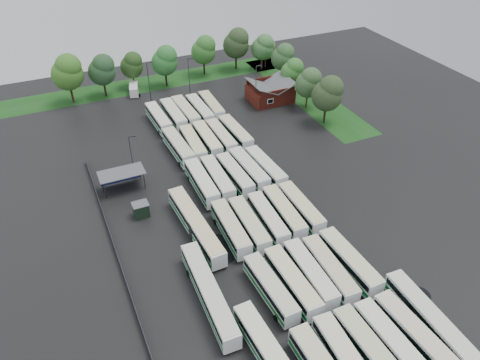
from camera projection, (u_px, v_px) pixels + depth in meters
name	position (u px, v px, depth m)	size (l,w,h in m)	color
ground	(259.00, 235.00, 76.20)	(160.00, 160.00, 0.00)	black
brick_building	(270.00, 93.00, 114.66)	(10.07, 8.60, 5.39)	maroon
wash_shed	(121.00, 174.00, 84.96)	(8.20, 4.20, 3.58)	#2D2D30
utility_hut	(141.00, 210.00, 79.32)	(2.70, 2.20, 2.62)	black
grass_strip_north	(159.00, 82.00, 124.67)	(80.00, 10.00, 0.01)	#154312
grass_strip_east	(305.00, 93.00, 119.12)	(10.00, 50.00, 0.01)	#154312
west_fence	(112.00, 240.00, 74.35)	(0.10, 50.00, 1.20)	#2D2D30
bus_r0c2	(370.00, 351.00, 56.65)	(2.81, 12.38, 3.43)	white
bus_r0c3	(391.00, 344.00, 57.48)	(2.85, 12.41, 3.44)	white
bus_r0c4	(413.00, 334.00, 58.64)	(3.22, 12.42, 3.42)	white
bus_r1c0	(271.00, 288.00, 64.68)	(2.93, 11.96, 3.31)	white
bus_r1c1	(292.00, 282.00, 65.53)	(2.77, 12.44, 3.45)	white
bus_r1c2	(310.00, 274.00, 66.83)	(2.93, 12.23, 3.38)	white
bus_r1c3	(329.00, 270.00, 67.45)	(3.08, 12.30, 3.40)	white
bus_r1c4	(349.00, 262.00, 68.67)	(2.98, 12.62, 3.50)	white
bus_r2c0	(231.00, 228.00, 74.68)	(3.04, 12.25, 3.38)	white
bus_r2c1	(249.00, 225.00, 75.39)	(2.99, 12.18, 3.37)	white
bus_r2c2	(268.00, 219.00, 76.60)	(3.06, 11.97, 3.30)	white
bus_r2c3	(284.00, 212.00, 77.88)	(3.15, 12.32, 3.40)	white
bus_r2c4	(301.00, 208.00, 78.89)	(2.67, 12.09, 3.36)	white
bus_r3c0	(202.00, 183.00, 84.62)	(2.87, 12.46, 3.46)	white
bus_r3c1	(218.00, 179.00, 85.68)	(2.99, 12.32, 3.41)	white
bus_r3c2	(235.00, 175.00, 86.67)	(2.78, 12.04, 3.34)	white
bus_r3c3	(249.00, 170.00, 87.99)	(3.07, 12.56, 3.47)	white
bus_r3c4	(265.00, 168.00, 88.57)	(3.17, 12.30, 3.39)	white
bus_r4c0	(178.00, 147.00, 94.48)	(3.10, 12.56, 3.47)	white
bus_r4c1	(193.00, 144.00, 95.55)	(3.10, 12.06, 3.33)	white
bus_r4c2	(207.00, 140.00, 96.89)	(2.87, 12.18, 3.37)	white
bus_r4c3	(221.00, 137.00, 97.88)	(2.58, 11.88, 3.30)	white
bus_r4c4	(235.00, 133.00, 99.08)	(2.97, 12.36, 3.42)	white
bus_r5c0	(159.00, 118.00, 104.33)	(2.90, 12.20, 3.38)	white
bus_r5c1	(174.00, 115.00, 105.61)	(2.71, 12.38, 3.44)	white
bus_r5c2	(186.00, 112.00, 106.67)	(2.99, 12.60, 3.49)	white
bus_r5c3	(200.00, 110.00, 107.61)	(2.71, 12.19, 3.38)	white
bus_r5c4	(212.00, 106.00, 109.15)	(2.98, 12.09, 3.34)	white
artic_bus_west_b	(196.00, 225.00, 75.21)	(3.42, 18.57, 3.43)	white
artic_bus_west_c	(209.00, 293.00, 64.03)	(3.11, 17.99, 3.33)	white
artic_bus_east	(436.00, 327.00, 59.48)	(2.99, 17.98, 3.33)	white
minibus	(134.00, 89.00, 117.90)	(3.33, 5.93, 2.45)	white
tree_north_0	(68.00, 72.00, 110.14)	(7.48, 7.48, 12.39)	#382318
tree_north_1	(102.00, 70.00, 113.65)	(6.59, 6.59, 10.91)	black
tree_north_2	(132.00, 65.00, 118.48)	(5.74, 5.74, 9.50)	#3B2A1C
tree_north_3	(165.00, 60.00, 118.45)	(6.60, 6.60, 10.94)	black
tree_north_4	(204.00, 50.00, 124.67)	(6.57, 6.57, 10.88)	black
tree_north_5	(237.00, 43.00, 127.25)	(7.07, 7.07, 11.72)	black
tree_north_6	(263.00, 47.00, 127.83)	(6.07, 6.07, 10.06)	#392616
tree_east_0	(328.00, 93.00, 102.35)	(6.85, 6.85, 11.35)	black
tree_east_1	(309.00, 82.00, 108.83)	(6.09, 6.09, 10.09)	#3A2115
tree_east_2	(293.00, 71.00, 115.88)	(5.55, 5.53, 9.15)	black
tree_east_3	(283.00, 57.00, 122.00)	(6.07, 6.07, 10.05)	black
tree_east_4	(267.00, 49.00, 129.73)	(5.04, 5.04, 8.35)	black
lamp_post_ne	(256.00, 83.00, 109.62)	(1.59, 0.31, 10.35)	#2D2D30
lamp_post_nw	(132.00, 155.00, 85.73)	(1.43, 0.28, 9.29)	#2D2D30
lamp_post_back_w	(149.00, 80.00, 111.07)	(1.61, 0.31, 10.45)	#2D2D30
lamp_post_back_e	(189.00, 74.00, 114.81)	(1.49, 0.29, 9.68)	#2D2D30
puddle_0	(328.00, 339.00, 60.19)	(6.05, 6.05, 0.01)	black
puddle_1	(407.00, 330.00, 61.27)	(3.04, 3.04, 0.01)	black
puddle_2	(214.00, 251.00, 73.23)	(7.64, 7.64, 0.01)	black
puddle_3	(300.00, 228.00, 77.54)	(4.70, 4.70, 0.01)	black
puddle_4	(419.00, 295.00, 66.06)	(3.30, 3.30, 0.01)	black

